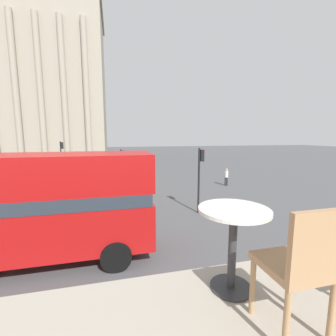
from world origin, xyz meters
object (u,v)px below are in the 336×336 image
at_px(cafe_dining_table, 233,230).
at_px(plaza_building_left, 33,87).
at_px(pedestrian_grey, 41,166).
at_px(traffic_light_far, 62,155).
at_px(traffic_light_near, 200,171).
at_px(cafe_chair_0, 300,264).
at_px(traffic_light_mid, 122,162).
at_px(pedestrian_white, 226,176).

relative_size(cafe_dining_table, plaza_building_left, 0.03).
height_order(cafe_dining_table, pedestrian_grey, cafe_dining_table).
height_order(plaza_building_left, traffic_light_far, plaza_building_left).
distance_m(plaza_building_left, traffic_light_near, 38.88).
bearing_deg(pedestrian_grey, cafe_chair_0, -172.75).
bearing_deg(traffic_light_near, cafe_chair_0, -108.85).
height_order(traffic_light_mid, traffic_light_far, traffic_light_far).
distance_m(cafe_dining_table, pedestrian_white, 20.09).
bearing_deg(traffic_light_near, pedestrian_grey, 127.08).
bearing_deg(traffic_light_far, pedestrian_grey, 126.68).
xyz_separation_m(cafe_chair_0, pedestrian_white, (9.25, 18.02, -2.93)).
height_order(cafe_dining_table, traffic_light_mid, cafe_dining_table).
xyz_separation_m(traffic_light_near, pedestrian_grey, (-13.88, 18.37, -1.57)).
bearing_deg(cafe_dining_table, pedestrian_white, 61.68).
relative_size(cafe_dining_table, traffic_light_mid, 0.21).
xyz_separation_m(traffic_light_near, pedestrian_white, (5.35, 6.62, -1.66)).
bearing_deg(cafe_chair_0, traffic_light_near, 76.55).
height_order(plaza_building_left, traffic_light_near, plaza_building_left).
bearing_deg(traffic_light_mid, traffic_light_far, 139.88).
xyz_separation_m(cafe_dining_table, traffic_light_near, (4.07, 10.88, -1.29)).
relative_size(cafe_chair_0, plaza_building_left, 0.03).
relative_size(traffic_light_near, pedestrian_grey, 2.24).
bearing_deg(cafe_chair_0, pedestrian_white, 68.24).
xyz_separation_m(plaza_building_left, traffic_light_far, (7.78, -18.82, -10.49)).
distance_m(cafe_chair_0, traffic_light_far, 26.10).
bearing_deg(pedestrian_grey, plaza_building_left, 5.82).
xyz_separation_m(cafe_dining_table, cafe_chair_0, (0.18, -0.53, -0.02)).
bearing_deg(pedestrian_grey, traffic_light_mid, -146.85).
bearing_deg(plaza_building_left, traffic_light_mid, -59.82).
distance_m(cafe_dining_table, traffic_light_far, 25.55).
bearing_deg(pedestrian_grey, cafe_dining_table, -172.76).
bearing_deg(traffic_light_near, cafe_dining_table, -110.53).
distance_m(cafe_chair_0, pedestrian_white, 20.46).
bearing_deg(traffic_light_far, traffic_light_mid, -40.12).
bearing_deg(cafe_chair_0, pedestrian_grey, 113.96).
height_order(traffic_light_near, pedestrian_white, traffic_light_near).
height_order(traffic_light_mid, pedestrian_grey, traffic_light_mid).
height_order(traffic_light_far, pedestrian_grey, traffic_light_far).
distance_m(cafe_dining_table, traffic_light_near, 11.68).
height_order(traffic_light_near, pedestrian_grey, traffic_light_near).
distance_m(traffic_light_near, traffic_light_far, 17.36).
bearing_deg(traffic_light_mid, cafe_dining_table, -89.33).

